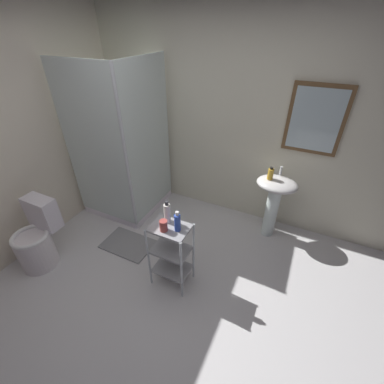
% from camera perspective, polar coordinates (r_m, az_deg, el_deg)
% --- Properties ---
extents(ground_plane, '(4.20, 4.20, 0.02)m').
position_cam_1_polar(ground_plane, '(2.72, -7.58, -24.51)').
color(ground_plane, silver).
extents(wall_back, '(4.20, 0.14, 2.50)m').
position_cam_1_polar(wall_back, '(3.28, 8.81, 14.93)').
color(wall_back, beige).
rests_on(wall_back, ground_plane).
extents(shower_stall, '(0.92, 0.92, 2.00)m').
position_cam_1_polar(shower_stall, '(3.63, -14.12, 2.42)').
color(shower_stall, white).
rests_on(shower_stall, ground_plane).
extents(pedestal_sink, '(0.46, 0.37, 0.81)m').
position_cam_1_polar(pedestal_sink, '(3.16, 17.83, -0.86)').
color(pedestal_sink, white).
rests_on(pedestal_sink, ground_plane).
extents(sink_faucet, '(0.03, 0.03, 0.10)m').
position_cam_1_polar(sink_faucet, '(3.12, 19.11, 4.51)').
color(sink_faucet, silver).
rests_on(sink_faucet, pedestal_sink).
extents(toilet, '(0.37, 0.49, 0.76)m').
position_cam_1_polar(toilet, '(3.29, -31.06, -9.09)').
color(toilet, white).
rests_on(toilet, ground_plane).
extents(storage_cart, '(0.38, 0.28, 0.74)m').
position_cam_1_polar(storage_cart, '(2.56, -4.66, -12.84)').
color(storage_cart, silver).
rests_on(storage_cart, ground_plane).
extents(hand_soap_bottle, '(0.06, 0.06, 0.15)m').
position_cam_1_polar(hand_soap_bottle, '(2.99, 17.02, 3.90)').
color(hand_soap_bottle, gold).
rests_on(hand_soap_bottle, pedestal_sink).
extents(lotion_bottle_white, '(0.06, 0.06, 0.23)m').
position_cam_1_polar(lotion_bottle_white, '(2.35, -5.51, -4.59)').
color(lotion_bottle_white, white).
rests_on(lotion_bottle_white, storage_cart).
extents(shampoo_bottle_blue, '(0.06, 0.06, 0.20)m').
position_cam_1_polar(shampoo_bottle_blue, '(2.26, -3.25, -6.71)').
color(shampoo_bottle_blue, '#2D4CB8').
rests_on(shampoo_bottle_blue, storage_cart).
extents(rinse_cup, '(0.07, 0.07, 0.11)m').
position_cam_1_polar(rinse_cup, '(2.29, -6.33, -7.42)').
color(rinse_cup, '#B24742').
rests_on(rinse_cup, storage_cart).
extents(bath_mat, '(0.60, 0.40, 0.02)m').
position_cam_1_polar(bath_mat, '(3.31, -14.02, -11.13)').
color(bath_mat, gray).
rests_on(bath_mat, ground_plane).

